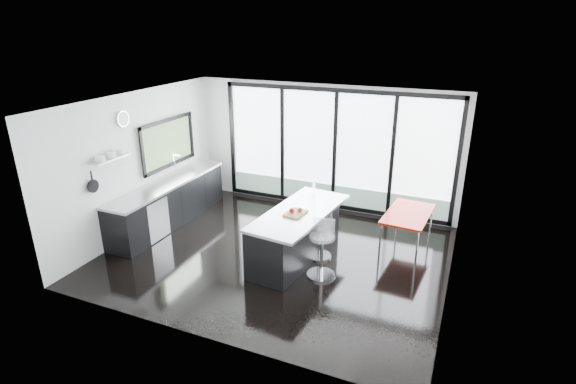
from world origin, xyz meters
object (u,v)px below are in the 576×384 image
at_px(island, 296,233).
at_px(bar_stool_far, 320,240).
at_px(bar_stool_near, 321,256).
at_px(red_table, 407,230).

xyz_separation_m(island, bar_stool_far, (0.40, 0.19, -0.13)).
bearing_deg(bar_stool_near, bar_stool_far, 102.10).
distance_m(bar_stool_near, red_table, 1.97).
bearing_deg(bar_stool_far, island, -149.60).
xyz_separation_m(island, bar_stool_near, (0.64, -0.43, -0.09)).
distance_m(bar_stool_far, red_table, 1.70).
distance_m(island, bar_stool_near, 0.78).
xyz_separation_m(bar_stool_far, red_table, (1.39, 0.99, 0.01)).
bearing_deg(red_table, island, -146.62).
height_order(island, bar_stool_near, island).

